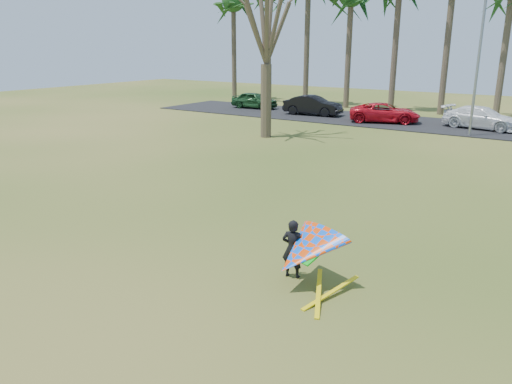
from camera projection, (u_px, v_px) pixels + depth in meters
The scene contains 10 objects.
ground at pixel (215, 249), 13.41m from camera, with size 100.00×100.00×0.00m, color #244C10.
parking_strip at pixel (447, 126), 33.32m from camera, with size 46.00×7.00×0.06m, color black.
palm_0 at pixel (233, 2), 47.24m from camera, with size 4.84×4.84×10.84m.
bare_tree_left at pixel (267, 14), 27.67m from camera, with size 6.60×6.60×9.70m.
streetlight at pixel (482, 59), 28.52m from camera, with size 2.28×0.18×8.00m.
car_0 at pixel (254, 100), 42.27m from camera, with size 1.61×4.00×1.36m, color #1B431F.
car_1 at pixel (313, 105), 38.23m from camera, with size 1.56×4.47×1.47m, color black.
car_2 at pixel (385, 113), 34.67m from camera, with size 2.20×4.78×1.33m, color red.
car_3 at pixel (482, 118), 32.01m from camera, with size 1.96×4.82×1.40m, color white.
kite_flyer at pixel (304, 251), 11.16m from camera, with size 2.13×2.39×2.02m.
Camera 1 is at (7.84, -9.71, 5.28)m, focal length 35.00 mm.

